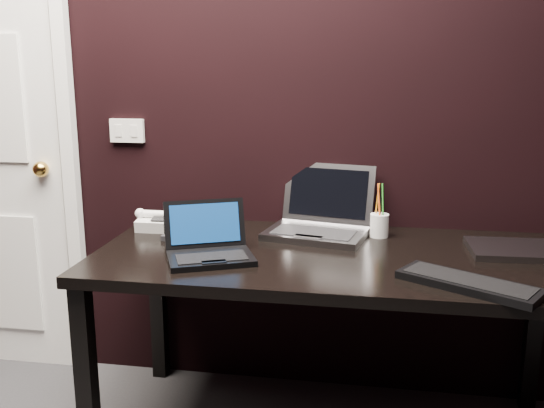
% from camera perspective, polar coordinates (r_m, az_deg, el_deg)
% --- Properties ---
extents(wall_back, '(4.00, 0.00, 4.00)m').
position_cam_1_polar(wall_back, '(2.52, -0.25, 10.77)').
color(wall_back, black).
rests_on(wall_back, ground).
extents(wall_switch, '(0.15, 0.02, 0.10)m').
position_cam_1_polar(wall_switch, '(2.69, -13.49, 6.73)').
color(wall_switch, silver).
rests_on(wall_switch, wall_back).
extents(desk, '(1.70, 0.80, 0.74)m').
position_cam_1_polar(desk, '(2.21, 5.71, -6.53)').
color(desk, black).
rests_on(desk, ground).
extents(netbook, '(0.37, 0.35, 0.18)m').
position_cam_1_polar(netbook, '(2.12, -5.96, -4.11)').
color(netbook, black).
rests_on(netbook, desk).
extents(silver_laptop, '(0.44, 0.41, 0.26)m').
position_cam_1_polar(silver_laptop, '(2.41, 4.49, -1.68)').
color(silver_laptop, gray).
rests_on(silver_laptop, desk).
extents(ext_keyboard, '(0.44, 0.34, 0.03)m').
position_cam_1_polar(ext_keyboard, '(1.94, 18.00, -7.11)').
color(ext_keyboard, black).
rests_on(ext_keyboard, desk).
extents(closed_laptop, '(0.35, 0.26, 0.02)m').
position_cam_1_polar(closed_laptop, '(2.34, 22.13, -4.02)').
color(closed_laptop, gray).
rests_on(closed_laptop, desk).
extents(desk_phone, '(0.19, 0.15, 0.09)m').
position_cam_1_polar(desk_phone, '(2.51, -10.63, -1.60)').
color(desk_phone, silver).
rests_on(desk_phone, desk).
extents(mobile_phone, '(0.06, 0.05, 0.10)m').
position_cam_1_polar(mobile_phone, '(2.36, -9.57, -2.47)').
color(mobile_phone, black).
rests_on(mobile_phone, desk).
extents(pen_cup, '(0.07, 0.07, 0.21)m').
position_cam_1_polar(pen_cup, '(2.40, 10.07, -1.90)').
color(pen_cup, silver).
rests_on(pen_cup, desk).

